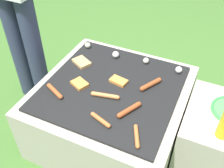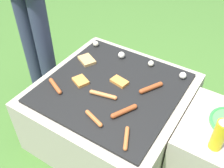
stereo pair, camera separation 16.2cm
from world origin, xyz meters
The scene contains 14 objects.
ground_plane centered at (0.00, 0.00, 0.00)m, with size 14.00×14.00×0.00m, color #3D6628.
grill centered at (0.00, 0.00, 0.22)m, with size 0.91×0.91×0.45m.
side_ledge centered at (0.70, 0.04, 0.22)m, with size 0.47×0.50×0.45m.
sausage_mid_left centered at (0.18, -0.15, 0.46)m, with size 0.09×0.16×0.03m.
sausage_front_center centered at (0.06, -0.28, 0.46)m, with size 0.14×0.06×0.02m.
sausage_front_right centered at (0.22, 0.10, 0.46)m, with size 0.10×0.16×0.03m.
sausage_back_center centered at (0.00, -0.10, 0.46)m, with size 0.17×0.06×0.03m.
sausage_front_left centered at (-0.29, -0.20, 0.46)m, with size 0.15×0.08×0.03m.
sausage_back_right centered at (0.28, -0.30, 0.46)m, with size 0.08×0.14×0.02m.
bread_slice_center centered at (-0.19, -0.07, 0.46)m, with size 0.12×0.11×0.02m.
bread_slice_left centered at (0.02, 0.05, 0.46)m, with size 0.12×0.08×0.02m.
bread_slice_right centered at (-0.29, 0.13, 0.46)m, with size 0.15×0.13×0.02m.
mushroom_row centered at (0.00, 0.31, 0.47)m, with size 0.73×0.07×0.05m.
condiment_bottle centered at (0.67, -0.11, 0.55)m, with size 0.06×0.06×0.21m.
Camera 2 is at (0.66, -1.03, 1.53)m, focal length 42.00 mm.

